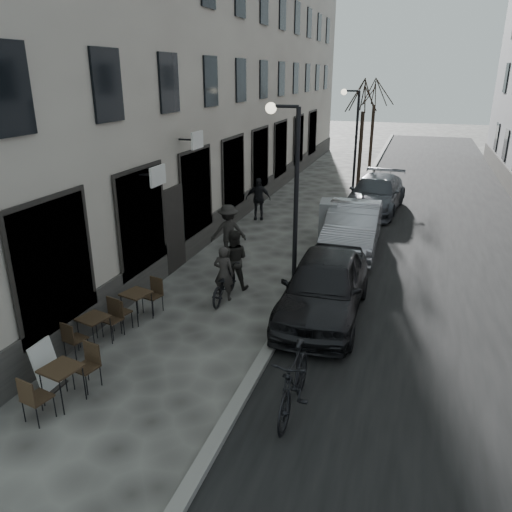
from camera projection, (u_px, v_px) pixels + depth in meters
The scene contains 22 objects.
ground at pixel (208, 437), 8.40m from camera, with size 120.00×120.00×0.00m, color #363431.
road at pixel (435, 215), 21.58m from camera, with size 7.30×60.00×0.00m, color black.
kerb at pixel (351, 207), 22.61m from camera, with size 0.25×60.00×0.12m, color slate.
building_left at pixel (223, 20), 22.12m from camera, with size 4.00×35.00×16.00m, color gray.
streetlamp_near at pixel (290, 181), 12.72m from camera, with size 0.90×0.28×5.09m.
streetlamp_far at pixel (353, 132), 23.44m from camera, with size 0.90×0.28×5.09m.
tree_near at pixel (364, 96), 25.58m from camera, with size 2.40×2.40×5.70m.
tree_far at pixel (375, 92), 30.94m from camera, with size 2.40×2.40×5.70m.
bistro_set_a at pixel (63, 381), 9.11m from camera, with size 0.73×1.57×0.90m.
bistro_set_b at pixel (95, 328), 11.05m from camera, with size 0.73×1.49×0.85m.
bistro_set_c at pixel (137, 303), 12.21m from camera, with size 0.76×1.55×0.88m.
sign_board at pixel (47, 370), 9.55m from camera, with size 0.34×0.58×0.99m.
utility_cabinet at pixel (328, 223), 17.55m from camera, with size 0.59×1.07×1.60m, color slate.
bicycle at pixel (224, 283), 13.36m from camera, with size 0.61×1.76×0.92m, color black.
cyclist_rider at pixel (224, 273), 13.26m from camera, with size 0.55×0.36×1.51m, color #2A2724.
pedestrian_near at pixel (234, 260), 13.93m from camera, with size 0.84×0.65×1.73m, color black.
pedestrian_mid at pixel (228, 232), 16.23m from camera, with size 1.17×0.67×1.81m, color black.
pedestrian_far at pixel (258, 199), 20.64m from camera, with size 1.03×0.43×1.75m, color black.
car_near at pixel (324, 286), 12.33m from camera, with size 1.91×4.75×1.62m, color black.
car_mid at pixel (353, 227), 17.06m from camera, with size 1.69×4.86×1.60m, color #95969D.
car_far at pixel (376, 194), 21.96m from camera, with size 2.13×5.24×1.52m, color #363A40.
moped at pixel (294, 381), 8.84m from camera, with size 0.59×2.07×1.25m, color black.
Camera 1 is at (2.88, -6.25, 5.75)m, focal length 35.00 mm.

